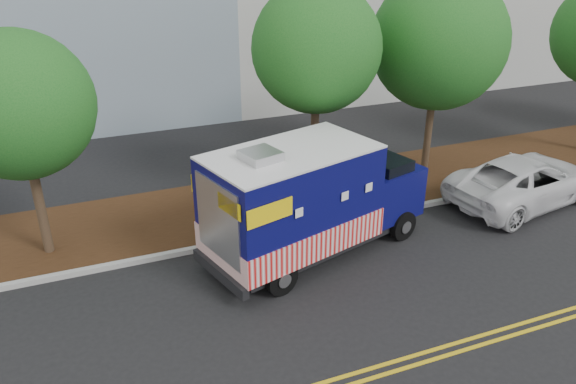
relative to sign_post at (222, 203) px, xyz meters
name	(u,v)px	position (x,y,z in m)	size (l,w,h in m)	color
ground	(302,258)	(1.72, -1.73, -1.20)	(120.00, 120.00, 0.00)	black
curb	(284,232)	(1.72, -0.33, -1.12)	(120.00, 0.18, 0.15)	#9E9E99
mulch_strip	(261,203)	(1.72, 1.77, -1.12)	(120.00, 4.00, 0.15)	black
centerline_near	(384,365)	(1.72, -6.18, -1.19)	(120.00, 0.10, 0.01)	gold
centerline_far	(390,373)	(1.72, -6.43, -1.19)	(120.00, 0.10, 0.01)	gold
tree_a	(19,106)	(-4.72, 0.98, 3.09)	(3.70, 3.70, 6.16)	#38281C
tree_b	(316,48)	(3.57, 1.68, 3.74)	(3.93, 3.93, 6.92)	#38281C
tree_c	(439,42)	(8.26, 2.13, 3.54)	(4.60, 4.60, 7.05)	#38281C
sign_post	(222,203)	(0.00, 0.00, 0.00)	(0.06, 0.06, 2.40)	#473828
food_truck	(308,203)	(1.97, -1.51, 0.34)	(6.85, 4.02, 3.41)	black
white_car	(525,180)	(9.85, -1.17, -0.43)	(2.57, 5.56, 1.55)	silver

